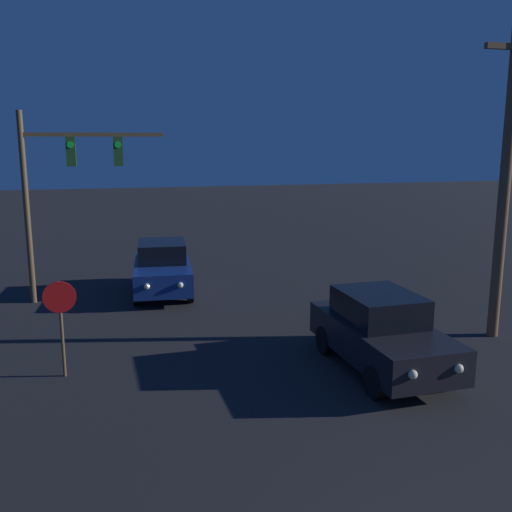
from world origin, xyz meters
name	(u,v)px	position (x,y,z in m)	size (l,w,h in m)	color
car_near	(381,332)	(1.92, 7.76, 0.86)	(1.97, 4.24, 1.71)	black
car_far	(162,268)	(-2.22, 15.46, 0.86)	(2.08, 4.27, 1.71)	navy
traffic_signal_mast	(62,177)	(-5.20, 15.31, 3.92)	(4.30, 0.30, 5.90)	brown
stop_sign	(60,311)	(-4.90, 9.03, 1.47)	(0.68, 0.07, 2.12)	brown
utility_pole	(505,176)	(5.77, 9.07, 4.16)	(1.67, 0.28, 7.99)	brown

